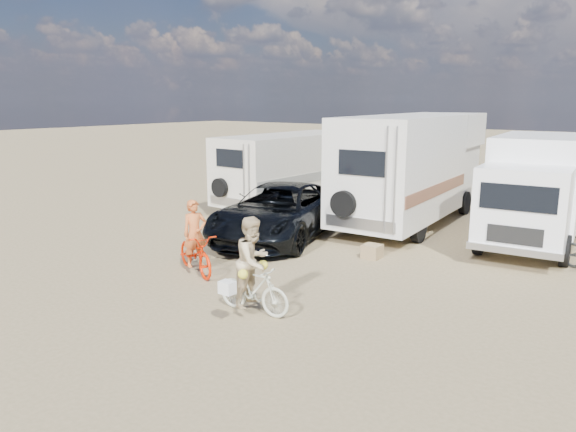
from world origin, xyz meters
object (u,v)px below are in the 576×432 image
Objects in this scene: rv_main at (413,170)px; crate at (372,251)px; rv_left at (289,171)px; rider_man at (195,240)px; box_truck at (534,192)px; dark_suv at (279,212)px; cooler at (258,243)px; rider_woman at (253,270)px; bike_man at (196,253)px; bike_woman at (254,289)px.

rv_main is 5.09m from crate.
rider_man is at bearing -67.12° from rv_left.
dark_suv is (-6.50, -3.74, -0.76)m from box_truck.
rv_left is 7.76m from crate.
box_truck is at bearing -2.00° from rv_left.
cooler is at bearing -59.76° from rv_left.
crate is (2.98, 1.29, -0.04)m from cooler.
rv_main is at bearing 164.42° from box_truck.
cooler is at bearing -156.59° from crate.
rv_left is at bearing 126.07° from cooler.
bike_man is at bearing 63.18° from rider_woman.
dark_suv is 6.13m from bike_woman.
rider_man is 4.81m from crate.
rv_left is 14.25× the size of crate.
rv_left is 11.25m from rider_woman.
rv_main is at bearing 0.39° from bike_woman.
rider_man is at bearing -98.23° from dark_suv.
box_truck is (9.30, -0.54, 0.15)m from rv_left.
rv_main is 1.39× the size of box_truck.
rider_woman is (3.32, -5.14, 0.08)m from dark_suv.
rv_main is 5.22m from rv_left.
bike_woman is 0.91× the size of rider_woman.
rv_main is 1.24× the size of rv_left.
cooler is (-2.92, 3.62, -0.69)m from rider_woman.
rv_left is 8.95m from bike_man.
rider_man is 2.98× the size of cooler.
rider_man reaches higher than bike_man.
cooler is (-0.07, 2.48, -0.29)m from bike_man.
box_truck is 3.56× the size of bike_woman.
rv_main is at bearing 78.71° from cooler.
box_truck is 9.87m from bike_man.
bike_woman is (3.32, -5.14, -0.33)m from dark_suv.
rv_main reaches higher than bike_man.
bike_man is at bearing 63.18° from bike_woman.
rider_woman is at bearing -44.00° from cooler.
cooler is (-2.92, 3.62, -0.28)m from bike_woman.
cooler is (-6.09, -5.26, -1.37)m from box_truck.
dark_suv is 3.61× the size of bike_woman.
crate is (2.91, 3.77, -0.65)m from rider_man.
rv_main is 9.70m from rider_woman.
rv_left is at bearing 27.96° from rider_woman.
bike_woman is 2.97× the size of cooler.
crate is at bearing -81.75° from rv_main.
cooler reaches higher than crate.
bike_woman is (0.92, -9.61, -1.36)m from rv_main.
dark_suv is 3.59× the size of rider_man.
rv_left is 5.15m from dark_suv.
rider_man is at bearing 63.18° from bike_woman.
rider_woman reaches higher than crate.
rider_woman is at bearing -89.27° from rider_man.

